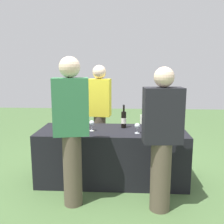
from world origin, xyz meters
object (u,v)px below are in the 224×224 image
object	(u,v)px
wine_glass_1	(92,123)
guest_1	(162,136)
menu_board	(154,135)
server_pouring	(100,110)
wine_bottle_2	(124,119)
guest_0	(71,127)
wine_glass_0	(71,125)
wine_glass_3	(148,126)
wine_bottle_0	(67,119)
wine_bottle_3	(159,119)
wine_glass_2	(137,126)
wine_bottle_1	(81,119)

from	to	relation	value
wine_glass_1	guest_1	xyz separation A→B (m)	(0.85, -0.66, 0.02)
guest_1	menu_board	distance (m)	1.93
wine_glass_1	server_pouring	world-z (taller)	server_pouring
wine_bottle_2	server_pouring	bearing A→B (deg)	127.91
wine_glass_1	guest_0	distance (m)	0.63
wine_glass_0	wine_glass_1	distance (m)	0.29
server_pouring	guest_1	bearing A→B (deg)	128.23
server_pouring	guest_1	world-z (taller)	server_pouring
wine_glass_3	menu_board	world-z (taller)	wine_glass_3
wine_bottle_0	wine_glass_3	size ratio (longest dim) A/B	2.58
wine_bottle_3	menu_board	xyz separation A→B (m)	(0.06, 0.94, -0.49)
wine_glass_0	menu_board	xyz separation A→B (m)	(1.25, 1.30, -0.47)
wine_glass_2	wine_bottle_3	bearing A→B (deg)	47.30
wine_bottle_1	wine_glass_2	distance (m)	0.88
wine_glass_2	guest_1	world-z (taller)	guest_1
wine_glass_0	wine_glass_2	world-z (taller)	wine_glass_0
guest_0	wine_glass_0	bearing A→B (deg)	92.47
wine_bottle_0	server_pouring	xyz separation A→B (m)	(0.42, 0.51, 0.04)
wine_bottle_2	wine_glass_2	distance (m)	0.34
wine_glass_2	guest_0	bearing A→B (deg)	-145.51
guest_1	wine_bottle_2	bearing A→B (deg)	111.41
wine_bottle_2	wine_bottle_0	bearing A→B (deg)	-179.84
wine_bottle_3	wine_glass_0	distance (m)	1.25
wine_bottle_2	menu_board	bearing A→B (deg)	60.92
wine_glass_0	guest_0	bearing A→B (deg)	-76.57
guest_1	wine_glass_2	bearing A→B (deg)	108.11
guest_1	wine_bottle_0	bearing A→B (deg)	140.66
server_pouring	guest_1	size ratio (longest dim) A/B	1.01
menu_board	wine_bottle_0	bearing A→B (deg)	-131.76
wine_glass_1	guest_0	bearing A→B (deg)	-103.65
wine_glass_1	wine_glass_2	xyz separation A→B (m)	(0.61, -0.09, -0.01)
wine_bottle_0	wine_glass_1	bearing A→B (deg)	-27.12
wine_bottle_0	wine_glass_0	bearing A→B (deg)	-68.12
wine_bottle_1	menu_board	xyz separation A→B (m)	(1.18, 0.93, -0.48)
wine_bottle_1	wine_glass_0	bearing A→B (deg)	-101.73
guest_0	guest_1	world-z (taller)	guest_0
wine_bottle_1	wine_bottle_2	size ratio (longest dim) A/B	0.95
server_pouring	wine_glass_0	bearing A→B (deg)	76.99
wine_bottle_0	menu_board	size ratio (longest dim) A/B	0.45
wine_bottle_3	guest_0	world-z (taller)	guest_0
wine_bottle_3	menu_board	world-z (taller)	wine_bottle_3
guest_0	menu_board	xyz separation A→B (m)	(1.13, 1.81, -0.57)
wine_bottle_0	menu_board	bearing A→B (deg)	36.14
wine_bottle_0	wine_glass_1	world-z (taller)	wine_bottle_0
guest_0	wine_glass_3	bearing A→B (deg)	20.81
wine_bottle_0	wine_glass_3	bearing A→B (deg)	-12.60
wine_glass_0	menu_board	size ratio (longest dim) A/B	0.19
wine_glass_1	wine_glass_3	distance (m)	0.75
menu_board	wine_glass_1	bearing A→B (deg)	-117.24
wine_glass_1	server_pouring	size ratio (longest dim) A/B	0.09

